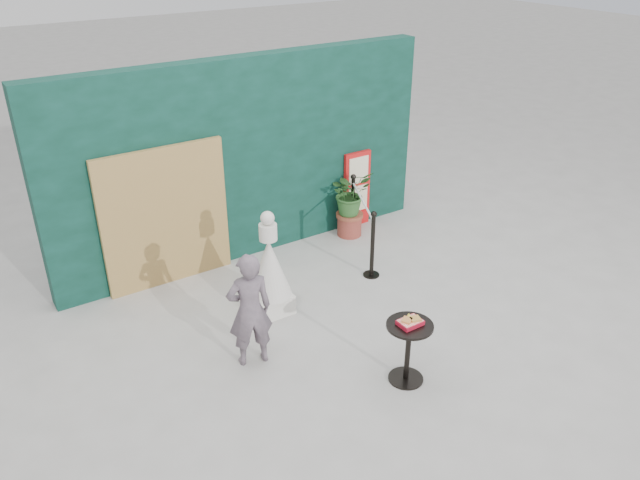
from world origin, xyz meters
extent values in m
plane|color=#ADAAA5|center=(0.00, 0.00, 0.00)|extent=(60.00, 60.00, 0.00)
cube|color=black|center=(0.00, 3.15, 1.50)|extent=(6.00, 0.30, 3.00)
cube|color=tan|center=(-1.40, 2.94, 1.00)|extent=(1.80, 0.08, 2.00)
imported|color=slate|center=(-1.32, 0.66, 0.72)|extent=(0.58, 0.45, 1.43)
cube|color=red|center=(1.90, 2.96, 0.65)|extent=(0.50, 0.06, 1.30)
cube|color=beige|center=(1.90, 2.92, 1.00)|extent=(0.38, 0.02, 0.45)
cube|color=beige|center=(1.90, 2.92, 0.50)|extent=(0.38, 0.02, 0.45)
cube|color=red|center=(1.90, 2.92, 0.15)|extent=(0.38, 0.02, 0.18)
cube|color=silver|center=(-0.61, 1.46, 0.13)|extent=(0.49, 0.49, 0.27)
cone|color=silver|center=(-0.61, 1.46, 0.67)|extent=(0.57, 0.57, 0.80)
cylinder|color=silver|center=(-0.61, 1.46, 1.17)|extent=(0.23, 0.23, 0.21)
sphere|color=beige|center=(-0.61, 1.46, 1.37)|extent=(0.18, 0.18, 0.18)
cylinder|color=black|center=(-0.02, -0.60, 0.01)|extent=(0.40, 0.40, 0.02)
cylinder|color=black|center=(-0.02, -0.60, 0.36)|extent=(0.06, 0.06, 0.72)
cylinder|color=black|center=(-0.02, -0.60, 0.73)|extent=(0.52, 0.52, 0.03)
cube|color=#AF1228|center=(-0.02, -0.60, 0.78)|extent=(0.26, 0.19, 0.05)
cube|color=#F84321|center=(-0.02, -0.60, 0.80)|extent=(0.24, 0.17, 0.00)
cube|color=#DC9850|center=(-0.06, -0.59, 0.82)|extent=(0.15, 0.14, 0.02)
cube|color=#D6984E|center=(0.03, -0.62, 0.82)|extent=(0.13, 0.13, 0.02)
cone|color=yellow|center=(0.00, -0.55, 0.83)|extent=(0.06, 0.06, 0.06)
cylinder|color=brown|center=(1.58, 2.71, 0.17)|extent=(0.40, 0.40, 0.33)
cylinder|color=brown|center=(1.58, 2.71, 0.36)|extent=(0.44, 0.44, 0.06)
imported|color=#2B5926|center=(1.58, 2.71, 0.75)|extent=(0.66, 0.57, 0.73)
cylinder|color=black|center=(1.07, 1.46, 0.01)|extent=(0.24, 0.24, 0.02)
cylinder|color=black|center=(1.07, 1.46, 0.48)|extent=(0.06, 0.06, 0.96)
sphere|color=black|center=(1.07, 1.46, 0.99)|extent=(0.09, 0.09, 0.09)
cylinder|color=black|center=(1.67, 2.76, 0.01)|extent=(0.24, 0.24, 0.02)
cylinder|color=black|center=(1.67, 2.76, 0.48)|extent=(0.06, 0.06, 0.96)
sphere|color=black|center=(1.67, 2.76, 0.99)|extent=(0.09, 0.09, 0.09)
cylinder|color=silver|center=(1.37, 2.11, 0.88)|extent=(0.63, 1.31, 0.03)
camera|label=1|loc=(-3.91, -4.71, 4.66)|focal=35.00mm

